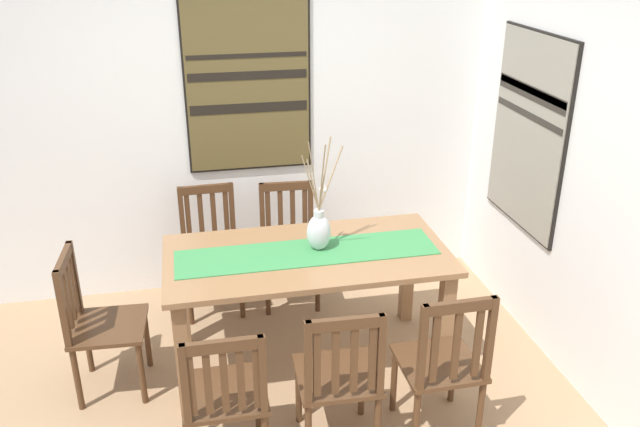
# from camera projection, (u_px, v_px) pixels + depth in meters

# --- Properties ---
(wall_back) EXTENTS (6.40, 0.12, 2.70)m
(wall_back) POSITION_uv_depth(u_px,v_px,m) (239.00, 111.00, 4.76)
(wall_back) COLOR white
(wall_back) RESTS_ON ground_plane
(wall_side) EXTENTS (0.12, 6.40, 2.70)m
(wall_side) POSITION_uv_depth(u_px,v_px,m) (630.00, 183.00, 3.45)
(wall_side) COLOR white
(wall_side) RESTS_ON ground_plane
(dining_table) EXTENTS (1.71, 0.86, 0.78)m
(dining_table) POSITION_uv_depth(u_px,v_px,m) (307.00, 271.00, 4.01)
(dining_table) COLOR #8E6642
(dining_table) RESTS_ON ground_plane
(table_runner) EXTENTS (1.57, 0.36, 0.01)m
(table_runner) POSITION_uv_depth(u_px,v_px,m) (307.00, 253.00, 3.96)
(table_runner) COLOR #388447
(table_runner) RESTS_ON dining_table
(centerpiece_vase) EXTENTS (0.27, 0.23, 0.71)m
(centerpiece_vase) POSITION_uv_depth(u_px,v_px,m) (319.00, 229.00, 3.95)
(centerpiece_vase) COLOR silver
(centerpiece_vase) RESTS_ON dining_table
(chair_0) EXTENTS (0.45, 0.45, 0.87)m
(chair_0) POSITION_uv_depth(u_px,v_px,m) (289.00, 241.00, 4.83)
(chair_0) COLOR #4C301C
(chair_0) RESTS_ON ground_plane
(chair_1) EXTENTS (0.44, 0.44, 0.90)m
(chair_1) POSITION_uv_depth(u_px,v_px,m) (339.00, 376.00, 3.38)
(chair_1) COLOR #4C301C
(chair_1) RESTS_ON ground_plane
(chair_2) EXTENTS (0.43, 0.43, 0.93)m
(chair_2) POSITION_uv_depth(u_px,v_px,m) (443.00, 363.00, 3.48)
(chair_2) COLOR #4C301C
(chair_2) RESTS_ON ground_plane
(chair_3) EXTENTS (0.42, 0.42, 0.87)m
(chair_3) POSITION_uv_depth(u_px,v_px,m) (225.00, 395.00, 3.26)
(chair_3) COLOR #4C301C
(chair_3) RESTS_ON ground_plane
(chair_4) EXTENTS (0.44, 0.44, 0.91)m
(chair_4) POSITION_uv_depth(u_px,v_px,m) (97.00, 321.00, 3.84)
(chair_4) COLOR #4C301C
(chair_4) RESTS_ON ground_plane
(chair_5) EXTENTS (0.43, 0.43, 0.89)m
(chair_5) POSITION_uv_depth(u_px,v_px,m) (211.00, 247.00, 4.73)
(chair_5) COLOR #4C301C
(chair_5) RESTS_ON ground_plane
(painting_on_back_wall) EXTENTS (0.89, 0.05, 1.33)m
(painting_on_back_wall) POSITION_uv_depth(u_px,v_px,m) (248.00, 79.00, 4.62)
(painting_on_back_wall) COLOR black
(painting_on_side_wall) EXTENTS (0.05, 0.90, 1.29)m
(painting_on_side_wall) POSITION_uv_depth(u_px,v_px,m) (529.00, 132.00, 4.29)
(painting_on_side_wall) COLOR black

